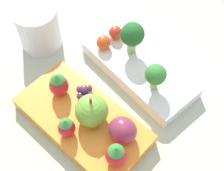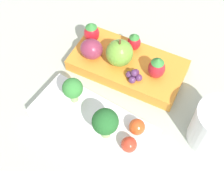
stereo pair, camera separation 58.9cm
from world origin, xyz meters
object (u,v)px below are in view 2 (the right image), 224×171
Objects in this scene: apple at (120,53)px; strawberry_2 at (157,68)px; bento_box_savoury at (94,124)px; bento_box_fruit at (128,65)px; strawberry_1 at (134,42)px; grape_cluster at (134,76)px; broccoli_floret_1 at (73,89)px; cherry_tomato_0 at (129,145)px; plum at (91,49)px; broccoli_floret_0 at (105,122)px; drinking_cup at (216,127)px; cherry_tomato_1 at (137,127)px; strawberry_0 at (92,32)px.

apple is 1.26× the size of strawberry_2.
bento_box_savoury and bento_box_fruit have the same top height.
grape_cluster is at bearing 111.61° from strawberry_1.
broccoli_floret_1 is 0.88× the size of apple.
plum reaches higher than cherry_tomato_0.
bento_box_fruit is at bearing -10.83° from strawberry_2.
plum is at bearing -56.92° from broccoli_floret_0.
apple is 1.90× the size of grape_cluster.
drinking_cup is at bearing 156.14° from bento_box_fruit.
cherry_tomato_1 reaches higher than bento_box_fruit.
broccoli_floret_0 is 1.33× the size of strawberry_2.
cherry_tomato_1 is 0.11m from grape_cluster.
plum is 0.53× the size of drinking_cup.
plum is at bearing -81.60° from broccoli_floret_1.
broccoli_floret_0 is (-0.02, 0.16, 0.05)m from bento_box_fruit.
strawberry_2 is at bearing -103.73° from broccoli_floret_0.
bento_box_fruit is (-0.01, -0.14, -0.00)m from bento_box_savoury.
broccoli_floret_0 is 0.19m from strawberry_1.
grape_cluster is at bearing 153.65° from strawberry_0.
cherry_tomato_1 reaches higher than cherry_tomato_0.
cherry_tomato_1 is at bearing -91.17° from cherry_tomato_0.
apple is at bearing -75.68° from broccoli_floret_0.
strawberry_2 reaches higher than grape_cluster.
strawberry_0 is at bearing -63.66° from bento_box_savoury.
bento_box_fruit is at bearing -167.40° from plum.
cherry_tomato_1 is at bearing 23.39° from drinking_cup.
strawberry_0 is 1.07× the size of plum.
broccoli_floret_1 is (0.05, 0.12, 0.05)m from bento_box_fruit.
broccoli_floret_1 is 1.68× the size of grape_cluster.
apple is at bearing -62.52° from cherry_tomato_0.
plum is at bearing 115.17° from strawberry_0.
strawberry_2 is (-0.06, 0.01, 0.04)m from bento_box_fruit.
bento_box_savoury is 0.15m from strawberry_2.
strawberry_0 reaches higher than strawberry_1.
broccoli_floret_1 is 0.16m from strawberry_1.
strawberry_0 is at bearing -13.90° from bento_box_fruit.
strawberry_1 is (-0.08, -0.01, -0.00)m from strawberry_0.
strawberry_1 is at bearing -67.31° from cherry_tomato_1.
strawberry_1 is (0.00, -0.03, 0.03)m from bento_box_fruit.
drinking_cup is at bearing 148.17° from strawberry_1.
cherry_tomato_0 is 0.15m from strawberry_2.
strawberry_0 is 0.09m from strawberry_1.
cherry_tomato_1 is 0.55× the size of strawberry_2.
strawberry_2 reaches higher than cherry_tomato_0.
bento_box_fruit is 0.17m from broccoli_floret_0.
apple is (0.01, 0.01, 0.04)m from bento_box_fruit.
strawberry_2 is at bearing 177.64° from apple.
broccoli_floret_0 is at bearing 123.08° from plum.
grape_cluster is at bearing -105.67° from bento_box_savoury.
strawberry_0 is at bearing -64.83° from plum.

